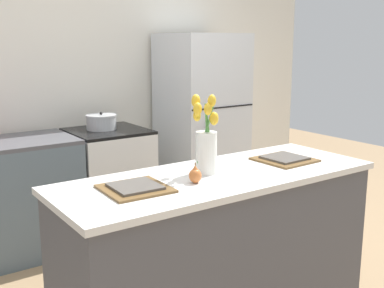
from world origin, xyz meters
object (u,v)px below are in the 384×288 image
at_px(stove_range, 109,182).
at_px(cooking_pot, 101,122).
at_px(pear_figurine, 195,175).
at_px(plate_setting_right, 285,159).
at_px(refrigerator, 201,125).
at_px(plate_setting_left, 135,188).
at_px(flower_vase, 206,142).

distance_m(stove_range, cooking_pot, 0.50).
bearing_deg(cooking_pot, pear_figurine, -98.96).
bearing_deg(plate_setting_right, refrigerator, 71.08).
bearing_deg(plate_setting_right, plate_setting_left, 180.00).
relative_size(refrigerator, plate_setting_left, 5.27).
bearing_deg(flower_vase, pear_figurine, -143.02).
relative_size(stove_range, plate_setting_right, 2.80).
bearing_deg(flower_vase, cooking_pot, 85.69).
bearing_deg(plate_setting_left, plate_setting_right, 0.00).
relative_size(refrigerator, flower_vase, 3.85).
xyz_separation_m(stove_range, pear_figurine, (-0.30, -1.66, 0.49)).
height_order(plate_setting_left, cooking_pot, cooking_pot).
bearing_deg(plate_setting_left, stove_range, 69.27).
xyz_separation_m(plate_setting_left, plate_setting_right, (1.01, 0.00, 0.00)).
bearing_deg(plate_setting_right, cooking_pot, 104.81).
bearing_deg(flower_vase, plate_setting_right, -4.32).
height_order(refrigerator, cooking_pot, refrigerator).
bearing_deg(flower_vase, stove_range, 84.44).
relative_size(refrigerator, plate_setting_right, 5.27).
height_order(pear_figurine, plate_setting_right, pear_figurine).
xyz_separation_m(stove_range, flower_vase, (-0.15, -1.55, 0.62)).
height_order(refrigerator, pear_figurine, refrigerator).
bearing_deg(plate_setting_right, stove_range, 104.20).
bearing_deg(pear_figurine, refrigerator, 53.10).
height_order(stove_range, refrigerator, refrigerator).
height_order(pear_figurine, plate_setting_left, pear_figurine).
height_order(flower_vase, cooking_pot, flower_vase).
bearing_deg(refrigerator, flower_vase, -125.34).
bearing_deg(cooking_pot, stove_range, -57.04).
distance_m(flower_vase, plate_setting_left, 0.48).
distance_m(plate_setting_right, cooking_pot, 1.70).
height_order(stove_range, plate_setting_left, plate_setting_left).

